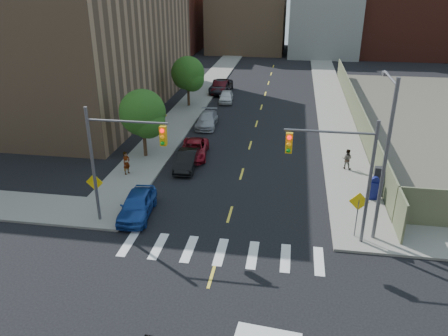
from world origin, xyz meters
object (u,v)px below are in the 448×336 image
(parked_car_blue, at_px, (137,205))
(pedestrian_east, at_px, (347,159))
(parked_car_black, at_px, (187,160))
(parked_car_red, at_px, (194,149))
(parked_car_silver, at_px, (207,120))
(mailbox, at_px, (374,188))
(parked_car_maroon, at_px, (221,87))
(pedestrian_west, at_px, (126,163))
(payphone, at_px, (378,180))
(parked_car_grey, at_px, (221,86))
(parked_car_white, at_px, (226,96))

(parked_car_blue, bearing_deg, pedestrian_east, 29.27)
(parked_car_black, distance_m, parked_car_red, 2.34)
(parked_car_silver, bearing_deg, mailbox, -47.45)
(parked_car_maroon, height_order, mailbox, mailbox)
(parked_car_black, relative_size, pedestrian_west, 2.36)
(parked_car_black, height_order, parked_car_red, parked_car_black)
(parked_car_silver, xyz_separation_m, mailbox, (13.54, -13.16, 0.23))
(parked_car_blue, xyz_separation_m, payphone, (14.70, 5.12, 0.34))
(parked_car_red, relative_size, pedestrian_east, 3.00)
(parked_car_silver, xyz_separation_m, parked_car_maroon, (-0.84, 13.07, 0.09))
(parked_car_blue, bearing_deg, parked_car_grey, 85.11)
(pedestrian_west, bearing_deg, pedestrian_east, -55.03)
(parked_car_white, distance_m, pedestrian_east, 21.23)
(mailbox, height_order, payphone, payphone)
(parked_car_red, bearing_deg, parked_car_white, 84.04)
(parked_car_blue, distance_m, pedestrian_west, 6.06)
(parked_car_red, bearing_deg, parked_car_maroon, 87.61)
(pedestrian_west, bearing_deg, parked_car_blue, -130.96)
(parked_car_white, bearing_deg, parked_car_blue, -97.68)
(parked_car_maroon, bearing_deg, pedestrian_east, -58.38)
(parked_car_red, distance_m, parked_car_silver, 7.74)
(parked_car_red, bearing_deg, parked_car_silver, 87.43)
(parked_car_black, relative_size, parked_car_grey, 0.72)
(parked_car_red, xyz_separation_m, parked_car_grey, (-1.30, 21.07, 0.14))
(parked_car_silver, xyz_separation_m, pedestrian_east, (12.27, -8.52, 0.25))
(parked_car_blue, xyz_separation_m, parked_car_red, (1.30, 9.70, -0.10))
(mailbox, relative_size, pedestrian_east, 1.00)
(parked_car_black, xyz_separation_m, parked_car_grey, (-1.30, 23.41, 0.12))
(parked_car_red, bearing_deg, payphone, -24.85)
(parked_car_blue, bearing_deg, parked_car_red, 77.47)
(parked_car_white, distance_m, parked_car_maroon, 4.17)
(parked_car_blue, distance_m, pedestrian_east, 15.85)
(parked_car_black, height_order, mailbox, mailbox)
(pedestrian_west, bearing_deg, parked_car_silver, 6.10)
(parked_car_red, relative_size, parked_car_maroon, 1.00)
(parked_car_silver, distance_m, mailbox, 18.88)
(parked_car_maroon, distance_m, pedestrian_west, 25.22)
(mailbox, distance_m, payphone, 0.93)
(parked_car_silver, bearing_deg, parked_car_blue, -96.03)
(parked_car_blue, relative_size, parked_car_grey, 0.77)
(parked_car_grey, xyz_separation_m, pedestrian_east, (13.12, -21.87, 0.13))
(parked_car_black, height_order, pedestrian_west, pedestrian_west)
(parked_car_grey, bearing_deg, pedestrian_west, -98.66)
(pedestrian_west, xyz_separation_m, pedestrian_east, (15.82, 3.48, -0.09))
(parked_car_blue, relative_size, pedestrian_east, 2.84)
(parked_car_blue, bearing_deg, parked_car_maroon, 85.11)
(parked_car_maroon, bearing_deg, parked_car_grey, 90.35)
(parked_car_red, bearing_deg, parked_car_black, -95.96)
(parked_car_white, height_order, payphone, payphone)
(parked_car_red, distance_m, parked_car_maroon, 20.83)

